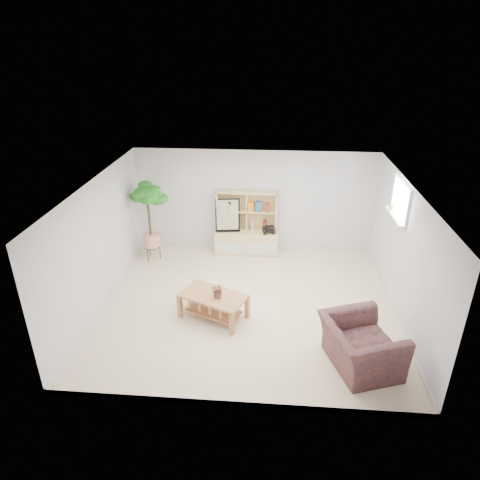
# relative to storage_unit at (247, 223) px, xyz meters

# --- Properties ---
(floor) EXTENTS (5.50, 5.00, 0.01)m
(floor) POSITION_rel_storage_unit_xyz_m (0.17, -2.24, -0.75)
(floor) COLOR beige
(floor) RESTS_ON ground
(ceiling) EXTENTS (5.50, 5.00, 0.01)m
(ceiling) POSITION_rel_storage_unit_xyz_m (0.17, -2.24, 1.65)
(ceiling) COLOR white
(ceiling) RESTS_ON walls
(walls) EXTENTS (5.51, 5.01, 2.40)m
(walls) POSITION_rel_storage_unit_xyz_m (0.17, -2.24, 0.45)
(walls) COLOR silver
(walls) RESTS_ON floor
(baseboard) EXTENTS (5.50, 5.00, 0.10)m
(baseboard) POSITION_rel_storage_unit_xyz_m (0.17, -2.24, -0.70)
(baseboard) COLOR silver
(baseboard) RESTS_ON floor
(window) EXTENTS (0.10, 0.98, 0.68)m
(window) POSITION_rel_storage_unit_xyz_m (2.90, -1.64, 1.25)
(window) COLOR #C7DAFF
(window) RESTS_ON walls
(window_sill) EXTENTS (0.14, 1.00, 0.04)m
(window_sill) POSITION_rel_storage_unit_xyz_m (2.84, -1.64, 0.93)
(window_sill) COLOR silver
(window_sill) RESTS_ON walls
(storage_unit) EXTENTS (1.49, 0.50, 1.49)m
(storage_unit) POSITION_rel_storage_unit_xyz_m (0.00, 0.00, 0.00)
(storage_unit) COLOR #DCB569
(storage_unit) RESTS_ON floor
(poster) EXTENTS (0.57, 0.20, 0.78)m
(poster) POSITION_rel_storage_unit_xyz_m (-0.43, -0.04, 0.20)
(poster) COLOR yellow
(poster) RESTS_ON storage_unit
(toy_truck) EXTENTS (0.40, 0.31, 0.19)m
(toy_truck) POSITION_rel_storage_unit_xyz_m (0.52, -0.10, -0.09)
(toy_truck) COLOR black
(toy_truck) RESTS_ON storage_unit
(coffee_table) EXTENTS (1.32, 1.05, 0.48)m
(coffee_table) POSITION_rel_storage_unit_xyz_m (-0.42, -2.67, -0.51)
(coffee_table) COLOR #9E703B
(coffee_table) RESTS_ON floor
(table_plant) EXTENTS (0.31, 0.29, 0.27)m
(table_plant) POSITION_rel_storage_unit_xyz_m (-0.32, -2.73, -0.13)
(table_plant) COLOR #1D681C
(table_plant) RESTS_ON coffee_table
(floor_tree) EXTENTS (0.76, 0.76, 1.82)m
(floor_tree) POSITION_rel_storage_unit_xyz_m (-2.13, -0.51, 0.17)
(floor_tree) COLOR #16681D
(floor_tree) RESTS_ON floor
(armchair) EXTENTS (1.34, 1.43, 0.86)m
(armchair) POSITION_rel_storage_unit_xyz_m (2.00, -3.75, -0.31)
(armchair) COLOR #181F37
(armchair) RESTS_ON floor
(sill_plant) EXTENTS (0.13, 0.11, 0.22)m
(sill_plant) POSITION_rel_storage_unit_xyz_m (2.84, -1.37, 1.07)
(sill_plant) COLOR #16681D
(sill_plant) RESTS_ON window_sill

